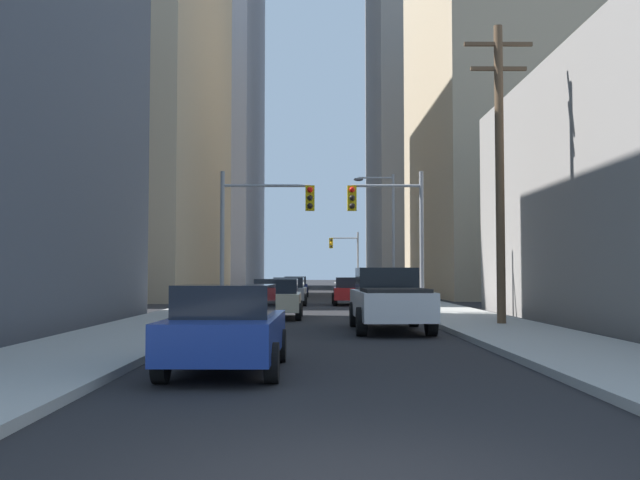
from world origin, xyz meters
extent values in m
cube|color=#9E9E99|center=(-5.26, 50.00, 0.07)|extent=(3.38, 160.00, 0.15)
cube|color=#9E9E99|center=(5.26, 50.00, 0.07)|extent=(3.38, 160.00, 0.15)
cube|color=white|center=(1.92, 15.61, 0.80)|extent=(2.09, 5.43, 0.80)
cube|color=black|center=(1.92, 16.58, 1.55)|extent=(1.83, 1.83, 0.70)
cube|color=black|center=(1.92, 14.26, 1.25)|extent=(1.80, 2.41, 0.10)
cylinder|color=black|center=(0.96, 17.34, 0.40)|extent=(0.28, 0.80, 0.80)
cylinder|color=black|center=(2.88, 17.34, 0.40)|extent=(0.28, 0.80, 0.80)
cylinder|color=black|center=(0.96, 13.88, 0.40)|extent=(0.28, 0.80, 0.80)
cylinder|color=black|center=(2.88, 13.88, 0.40)|extent=(0.28, 0.80, 0.80)
cube|color=navy|center=(-1.86, 6.86, 0.65)|extent=(1.86, 4.23, 0.65)
cube|color=black|center=(-1.86, 6.71, 1.25)|extent=(1.61, 1.92, 0.55)
cylinder|color=black|center=(-2.73, 8.20, 0.32)|extent=(0.22, 0.64, 0.64)
cylinder|color=black|center=(-1.00, 8.20, 0.32)|extent=(0.22, 0.64, 0.64)
cylinder|color=black|center=(-2.73, 5.51, 0.32)|extent=(0.22, 0.64, 0.64)
cylinder|color=black|center=(-1.00, 5.51, 0.32)|extent=(0.22, 0.64, 0.64)
cube|color=#C6B793|center=(-1.77, 21.67, 0.65)|extent=(1.80, 4.20, 0.65)
cube|color=black|center=(-1.77, 21.52, 1.25)|extent=(1.58, 1.90, 0.55)
cylinder|color=black|center=(-2.63, 23.02, 0.32)|extent=(0.22, 0.64, 0.64)
cylinder|color=black|center=(-0.91, 23.02, 0.32)|extent=(0.22, 0.64, 0.64)
cylinder|color=black|center=(-2.63, 20.33, 0.32)|extent=(0.22, 0.64, 0.64)
cylinder|color=black|center=(-0.91, 20.33, 0.32)|extent=(0.22, 0.64, 0.64)
cube|color=slate|center=(-1.70, 33.21, 0.65)|extent=(1.89, 4.24, 0.65)
cube|color=black|center=(-1.70, 33.06, 1.25)|extent=(1.63, 1.93, 0.55)
cylinder|color=black|center=(-2.57, 34.55, 0.32)|extent=(0.22, 0.64, 0.64)
cylinder|color=black|center=(-0.84, 34.55, 0.32)|extent=(0.22, 0.64, 0.64)
cylinder|color=black|center=(-2.57, 31.87, 0.32)|extent=(0.22, 0.64, 0.64)
cylinder|color=black|center=(-0.84, 31.87, 0.32)|extent=(0.22, 0.64, 0.64)
cube|color=maroon|center=(1.66, 33.51, 0.65)|extent=(1.88, 4.23, 0.65)
cube|color=black|center=(1.66, 33.36, 1.25)|extent=(1.62, 1.93, 0.55)
cylinder|color=black|center=(0.79, 34.86, 0.32)|extent=(0.22, 0.64, 0.64)
cylinder|color=black|center=(2.52, 34.86, 0.32)|extent=(0.22, 0.64, 0.64)
cylinder|color=black|center=(0.79, 32.17, 0.32)|extent=(0.22, 0.64, 0.64)
cylinder|color=black|center=(2.52, 32.17, 0.32)|extent=(0.22, 0.64, 0.64)
cube|color=#141E4C|center=(-1.74, 47.68, 0.65)|extent=(1.86, 4.23, 0.65)
cube|color=black|center=(-1.74, 47.53, 1.25)|extent=(1.61, 1.92, 0.55)
cylinder|color=black|center=(-2.60, 49.03, 0.32)|extent=(0.22, 0.64, 0.64)
cylinder|color=black|center=(-0.87, 49.03, 0.32)|extent=(0.22, 0.64, 0.64)
cylinder|color=black|center=(-2.60, 46.34, 0.32)|extent=(0.22, 0.64, 0.64)
cylinder|color=black|center=(-0.87, 46.34, 0.32)|extent=(0.22, 0.64, 0.64)
cylinder|color=gray|center=(-4.16, 23.84, 3.00)|extent=(0.18, 0.18, 6.00)
cylinder|color=gray|center=(-2.34, 23.84, 5.40)|extent=(3.66, 0.12, 0.12)
cube|color=gold|center=(-0.51, 23.84, 4.88)|extent=(0.38, 0.30, 1.05)
sphere|color=red|center=(-0.51, 23.67, 5.21)|extent=(0.24, 0.24, 0.24)
sphere|color=black|center=(-0.51, 23.67, 4.88)|extent=(0.24, 0.24, 0.24)
sphere|color=black|center=(-0.51, 23.67, 4.54)|extent=(0.24, 0.24, 0.24)
cylinder|color=gray|center=(4.16, 23.84, 3.00)|extent=(0.18, 0.18, 6.00)
cylinder|color=gray|center=(2.71, 23.84, 5.40)|extent=(2.92, 0.12, 0.12)
cube|color=gold|center=(1.25, 23.84, 4.88)|extent=(0.38, 0.30, 1.05)
sphere|color=red|center=(1.25, 23.67, 5.21)|extent=(0.24, 0.24, 0.24)
sphere|color=black|center=(1.25, 23.67, 4.88)|extent=(0.24, 0.24, 0.24)
sphere|color=black|center=(1.25, 23.67, 4.54)|extent=(0.24, 0.24, 0.24)
cylinder|color=gray|center=(4.16, 66.83, 3.00)|extent=(0.18, 0.18, 6.00)
cylinder|color=gray|center=(2.79, 66.83, 5.40)|extent=(2.75, 0.12, 0.12)
cube|color=gold|center=(1.41, 66.83, 4.88)|extent=(0.38, 0.30, 1.05)
sphere|color=black|center=(1.41, 66.66, 5.21)|extent=(0.24, 0.24, 0.24)
sphere|color=#F9A514|center=(1.41, 66.66, 4.88)|extent=(0.24, 0.24, 0.24)
sphere|color=black|center=(1.41, 66.66, 4.54)|extent=(0.24, 0.24, 0.24)
cylinder|color=brown|center=(5.59, 16.78, 4.85)|extent=(0.28, 0.28, 9.70)
cube|color=brown|center=(5.59, 16.78, 9.10)|extent=(2.20, 0.12, 0.12)
cube|color=brown|center=(5.59, 16.78, 8.30)|extent=(1.80, 0.12, 0.12)
cylinder|color=gray|center=(4.26, 35.22, 3.75)|extent=(0.16, 0.16, 7.50)
cylinder|color=gray|center=(3.25, 35.22, 7.30)|extent=(2.02, 0.10, 0.10)
ellipsoid|color=#4C4C51|center=(2.24, 35.22, 7.20)|extent=(0.56, 0.32, 0.20)
cube|color=tan|center=(-20.16, 47.81, 14.87)|extent=(23.91, 26.46, 29.75)
cube|color=#93939E|center=(-15.63, 87.92, 34.98)|extent=(15.36, 29.12, 69.96)
cube|color=tan|center=(16.32, 49.34, 14.51)|extent=(16.14, 23.45, 29.03)
cube|color=gray|center=(14.77, 87.38, 29.57)|extent=(14.68, 24.93, 59.13)
camera|label=1|loc=(-0.34, -5.59, 1.71)|focal=39.70mm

